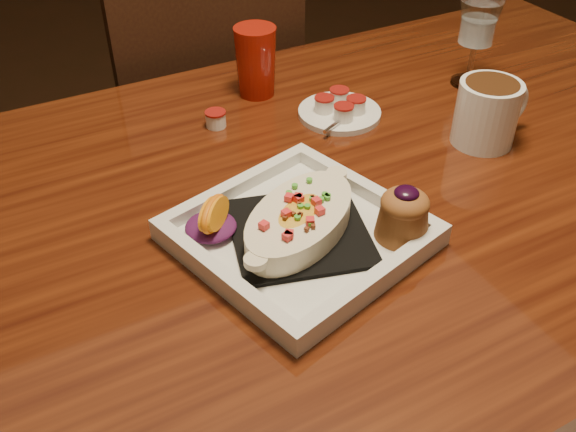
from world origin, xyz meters
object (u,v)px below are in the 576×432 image
table (350,233)px  saucer (340,110)px  red_tumbler (256,62)px  plate (310,226)px  goblet (478,27)px  chair_far (201,130)px  coffee_mug (489,110)px

table → saucer: (0.08, 0.17, 0.11)m
saucer → red_tumbler: red_tumbler is taller
plate → goblet: goblet is taller
chair_far → plate: (-0.12, -0.72, 0.27)m
coffee_mug → saucer: (-0.15, 0.17, -0.04)m
coffee_mug → red_tumbler: 0.39m
chair_far → goblet: 0.68m
goblet → saucer: goblet is taller
coffee_mug → red_tumbler: size_ratio=1.11×
table → coffee_mug: coffee_mug is taller
table → red_tumbler: size_ratio=12.51×
plate → goblet: bearing=12.7°
chair_far → table: bearing=90.0°
red_tumbler → goblet: bearing=-22.6°
table → plate: plate is taller
chair_far → red_tumbler: 0.44m
table → saucer: saucer is taller
table → chair_far: bearing=90.0°
table → saucer: 0.22m
chair_far → plate: bearing=80.3°
plate → red_tumbler: bearing=58.2°
plate → saucer: (0.20, 0.25, -0.01)m
table → chair_far: (-0.00, 0.63, -0.15)m
saucer → red_tumbler: bearing=121.3°
chair_far → goblet: chair_far is taller
table → coffee_mug: (0.24, -0.00, 0.15)m
table → goblet: goblet is taller
coffee_mug → goblet: goblet is taller
goblet → saucer: size_ratio=1.11×
coffee_mug → saucer: size_ratio=0.98×
saucer → red_tumbler: (-0.08, 0.14, 0.05)m
plate → coffee_mug: bearing=-2.1°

